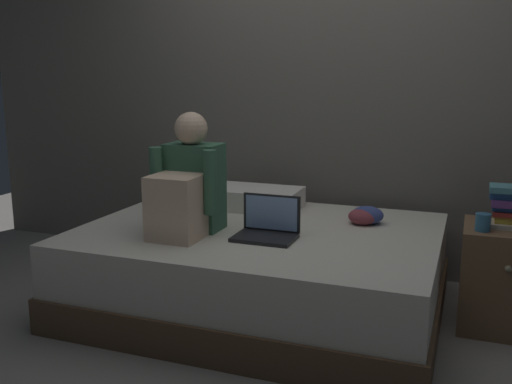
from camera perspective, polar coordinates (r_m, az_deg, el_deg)
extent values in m
plane|color=gray|center=(3.11, 1.96, -13.91)|extent=(8.00, 8.00, 0.00)
cube|color=slate|center=(3.96, 7.80, 11.69)|extent=(5.60, 0.10, 2.70)
cube|color=brown|center=(3.39, 0.37, -9.88)|extent=(2.00, 1.50, 0.19)
cube|color=beige|center=(3.31, 0.38, -5.98)|extent=(1.96, 1.46, 0.29)
cube|color=brown|center=(3.36, 23.29, -7.78)|extent=(0.44, 0.44, 0.55)
sphere|color=gray|center=(3.12, 23.63, -6.97)|extent=(0.04, 0.04, 0.04)
cube|color=#38664C|center=(3.22, -6.06, 0.53)|extent=(0.30, 0.20, 0.48)
sphere|color=beige|center=(3.15, -6.43, 6.24)|extent=(0.18, 0.18, 0.18)
cube|color=beige|center=(3.05, -7.88, -1.52)|extent=(0.26, 0.24, 0.34)
cylinder|color=#38664C|center=(3.16, -9.81, 1.33)|extent=(0.07, 0.07, 0.34)
cylinder|color=#38664C|center=(3.02, -4.56, 0.96)|extent=(0.07, 0.07, 0.34)
cube|color=black|center=(3.04, 0.83, -4.55)|extent=(0.32, 0.22, 0.02)
cube|color=black|center=(3.12, 1.56, -2.05)|extent=(0.32, 0.01, 0.20)
cube|color=#8CB2EA|center=(3.11, 1.51, -2.09)|extent=(0.29, 0.00, 0.18)
cube|color=silver|center=(3.73, 0.03, -0.62)|extent=(0.56, 0.36, 0.13)
cube|color=beige|center=(3.28, 23.65, -3.02)|extent=(0.21, 0.15, 0.03)
cube|color=teal|center=(3.24, 23.93, 0.27)|extent=(0.21, 0.15, 0.03)
cylinder|color=teal|center=(3.15, 21.49, -2.80)|extent=(0.08, 0.08, 0.09)
ellipsoid|color=#3D4C8E|center=(3.41, 10.94, -2.24)|extent=(0.19, 0.16, 0.10)
ellipsoid|color=#8E3D47|center=(3.39, 10.48, -2.41)|extent=(0.17, 0.14, 0.09)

